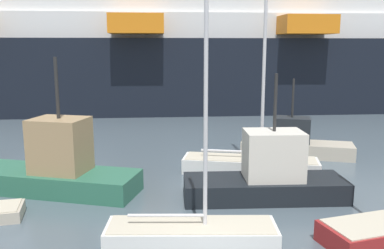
{
  "coord_description": "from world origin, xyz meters",
  "views": [
    {
      "loc": [
        -1.01,
        -10.05,
        6.45
      ],
      "look_at": [
        0.0,
        13.91,
        1.95
      ],
      "focal_mm": 38.54,
      "sensor_mm": 36.0,
      "label": 1
    }
  ],
  "objects_px": {
    "fishing_boat_0": "(295,143)",
    "fishing_boat_1": "(57,168)",
    "sailboat_5": "(250,161)",
    "sailboat_3": "(192,230)",
    "fishing_boat_2": "(268,176)",
    "cruise_ship": "(68,37)"
  },
  "relations": [
    {
      "from": "sailboat_5",
      "to": "cruise_ship",
      "type": "distance_m",
      "value": 31.35
    },
    {
      "from": "fishing_boat_1",
      "to": "sailboat_3",
      "type": "bearing_deg",
      "value": -26.83
    },
    {
      "from": "sailboat_5",
      "to": "fishing_boat_0",
      "type": "xyz_separation_m",
      "value": [
        3.31,
        3.38,
        0.13
      ]
    },
    {
      "from": "sailboat_5",
      "to": "fishing_boat_2",
      "type": "xyz_separation_m",
      "value": [
        0.06,
        -3.7,
        0.37
      ]
    },
    {
      "from": "sailboat_3",
      "to": "cruise_ship",
      "type": "xyz_separation_m",
      "value": [
        -12.2,
        34.05,
        7.05
      ]
    },
    {
      "from": "fishing_boat_0",
      "to": "cruise_ship",
      "type": "xyz_separation_m",
      "value": [
        -18.89,
        22.94,
        6.74
      ]
    },
    {
      "from": "fishing_boat_1",
      "to": "fishing_boat_0",
      "type": "bearing_deg",
      "value": 40.11
    },
    {
      "from": "fishing_boat_1",
      "to": "cruise_ship",
      "type": "height_order",
      "value": "cruise_ship"
    },
    {
      "from": "sailboat_3",
      "to": "cruise_ship",
      "type": "distance_m",
      "value": 36.85
    },
    {
      "from": "sailboat_5",
      "to": "cruise_ship",
      "type": "height_order",
      "value": "cruise_ship"
    },
    {
      "from": "sailboat_5",
      "to": "fishing_boat_0",
      "type": "distance_m",
      "value": 4.74
    },
    {
      "from": "sailboat_3",
      "to": "fishing_boat_0",
      "type": "relative_size",
      "value": 1.44
    },
    {
      "from": "sailboat_3",
      "to": "sailboat_5",
      "type": "distance_m",
      "value": 8.44
    },
    {
      "from": "fishing_boat_0",
      "to": "fishing_boat_2",
      "type": "relative_size",
      "value": 0.98
    },
    {
      "from": "sailboat_3",
      "to": "fishing_boat_0",
      "type": "bearing_deg",
      "value": 61.08
    },
    {
      "from": "fishing_boat_0",
      "to": "fishing_boat_1",
      "type": "bearing_deg",
      "value": 40.25
    },
    {
      "from": "sailboat_5",
      "to": "fishing_boat_2",
      "type": "distance_m",
      "value": 3.72
    },
    {
      "from": "fishing_boat_2",
      "to": "cruise_ship",
      "type": "xyz_separation_m",
      "value": [
        -15.64,
        30.02,
        6.5
      ]
    },
    {
      "from": "fishing_boat_0",
      "to": "fishing_boat_2",
      "type": "distance_m",
      "value": 7.79
    },
    {
      "from": "sailboat_5",
      "to": "cruise_ship",
      "type": "xyz_separation_m",
      "value": [
        -15.58,
        26.32,
        6.86
      ]
    },
    {
      "from": "sailboat_5",
      "to": "fishing_boat_0",
      "type": "relative_size",
      "value": 2.02
    },
    {
      "from": "cruise_ship",
      "to": "sailboat_3",
      "type": "bearing_deg",
      "value": -72.77
    }
  ]
}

